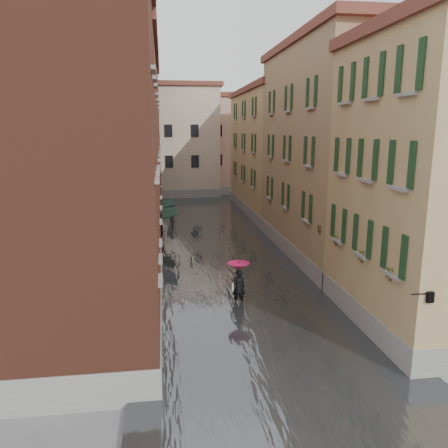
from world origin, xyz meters
TOP-DOWN VIEW (x-y plane):
  - ground at (0.00, 0.00)m, footprint 120.00×120.00m
  - floodwater at (0.00, 13.00)m, footprint 10.00×60.00m
  - building_left_near at (-7.00, -2.00)m, footprint 6.00×8.00m
  - building_left_mid at (-7.00, 9.00)m, footprint 6.00×14.00m
  - building_left_far at (-7.00, 24.00)m, footprint 6.00×16.00m
  - building_right_near at (7.00, -2.00)m, footprint 6.00×8.00m
  - building_right_mid at (7.00, 9.00)m, footprint 6.00×14.00m
  - building_right_far at (7.00, 24.00)m, footprint 6.00×16.00m
  - building_end_cream at (-3.00, 38.00)m, footprint 12.00×9.00m
  - building_end_pink at (6.00, 40.00)m, footprint 10.00×9.00m
  - awning_near at (-3.48, 11.73)m, footprint 1.09×3.35m
  - awning_far at (-3.49, 15.57)m, footprint 1.09×3.04m
  - wall_lantern at (4.33, -6.00)m, footprint 0.71×0.22m
  - window_planters at (4.12, -0.74)m, footprint 0.59×7.85m
  - pedestrian_main at (-0.41, 1.24)m, footprint 1.07×1.07m
  - pedestrian_far at (-2.97, 22.91)m, footprint 0.97×0.88m

SIDE VIEW (x-z plane):
  - ground at x=0.00m, z-range 0.00..0.00m
  - floodwater at x=0.00m, z-range 0.00..0.20m
  - pedestrian_far at x=-2.97m, z-range 0.00..1.62m
  - pedestrian_main at x=-0.41m, z-range 0.27..2.33m
  - awning_far at x=-3.49m, z-range 1.07..3.87m
  - awning_near at x=-3.48m, z-range 1.08..3.88m
  - wall_lantern at x=4.33m, z-range 2.83..3.18m
  - window_planters at x=4.12m, z-range 3.09..3.93m
  - building_right_near at x=7.00m, z-range 0.00..11.50m
  - building_right_far at x=7.00m, z-range 0.00..11.50m
  - building_end_pink at x=6.00m, z-range 0.00..12.00m
  - building_left_mid at x=-7.00m, z-range 0.00..12.50m
  - building_left_near at x=-7.00m, z-range 0.00..13.00m
  - building_right_mid at x=7.00m, z-range 0.00..13.00m
  - building_end_cream at x=-3.00m, z-range 0.00..13.00m
  - building_left_far at x=-7.00m, z-range 0.00..14.00m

